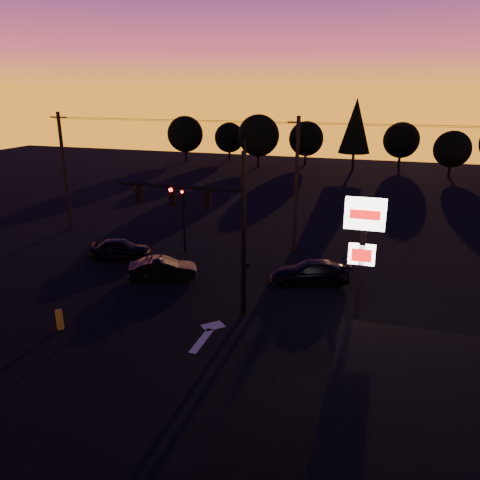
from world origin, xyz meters
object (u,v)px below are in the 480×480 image
at_px(car_left, 120,248).
at_px(car_mid, 163,269).
at_px(pylon_sign, 362,247).
at_px(traffic_signal_mast, 211,215).
at_px(suv_parked, 378,424).
at_px(secondary_signal, 183,212).
at_px(bollard, 60,320).
at_px(car_right, 310,272).

relative_size(car_left, car_mid, 0.99).
height_order(pylon_sign, car_mid, pylon_sign).
bearing_deg(car_left, traffic_signal_mast, -139.35).
xyz_separation_m(pylon_sign, suv_parked, (1.09, -4.69, -4.19)).
distance_m(secondary_signal, car_mid, 5.18).
height_order(traffic_signal_mast, secondary_signal, traffic_signal_mast).
bearing_deg(car_left, bollard, 177.06).
bearing_deg(bollard, car_mid, 74.73).
bearing_deg(pylon_sign, car_right, 112.48).
bearing_deg(suv_parked, car_mid, 154.95).
xyz_separation_m(bollard, car_right, (10.11, 8.87, 0.18)).
xyz_separation_m(car_mid, car_right, (8.24, 2.02, 0.01)).
bearing_deg(car_mid, secondary_signal, -15.88).
xyz_separation_m(car_mid, suv_parked, (12.38, -10.05, 0.08)).
bearing_deg(car_mid, traffic_signal_mast, -148.86).
height_order(secondary_signal, car_mid, secondary_signal).
distance_m(pylon_sign, car_mid, 13.21).
bearing_deg(pylon_sign, car_left, 153.60).
xyz_separation_m(pylon_sign, bollard, (-13.16, -1.49, -4.44)).
relative_size(car_left, suv_parked, 0.74).
bearing_deg(bollard, car_right, 41.25).
height_order(car_left, suv_parked, suv_parked).
distance_m(bollard, car_mid, 7.10).
xyz_separation_m(bollard, suv_parked, (14.25, -3.20, 0.25)).
distance_m(traffic_signal_mast, secondary_signal, 9.19).
bearing_deg(car_mid, pylon_sign, -139.93).
relative_size(bollard, car_right, 0.21).
xyz_separation_m(pylon_sign, car_right, (-3.05, 7.37, -4.26)).
xyz_separation_m(secondary_signal, car_left, (-3.59, -2.25, -2.20)).
height_order(bollard, car_left, car_left).
bearing_deg(secondary_signal, pylon_sign, -39.77).
xyz_separation_m(secondary_signal, pylon_sign, (12.00, -9.99, 2.05)).
distance_m(pylon_sign, car_right, 9.05).
height_order(traffic_signal_mast, car_left, traffic_signal_mast).
bearing_deg(car_left, suv_parked, -144.34).
relative_size(traffic_signal_mast, bollard, 9.07).
height_order(car_right, suv_parked, suv_parked).
height_order(bollard, car_right, car_right).
relative_size(traffic_signal_mast, pylon_sign, 1.26).
xyz_separation_m(traffic_signal_mast, bollard, (-6.06, -3.99, -4.46)).
bearing_deg(traffic_signal_mast, pylon_sign, -19.36).
xyz_separation_m(traffic_signal_mast, car_left, (-8.49, 5.24, -4.28)).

